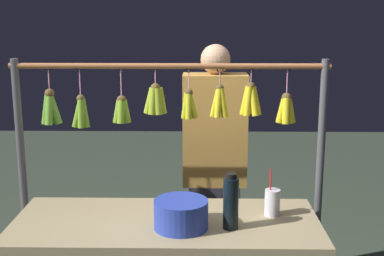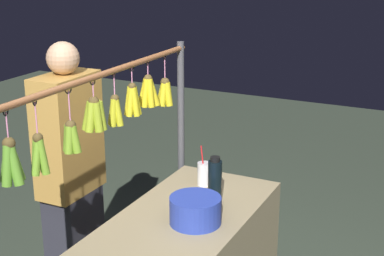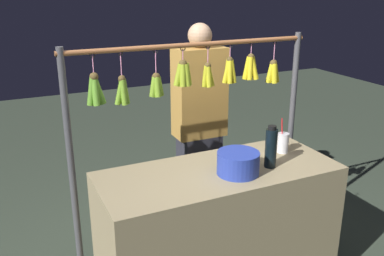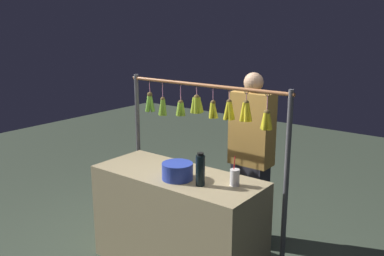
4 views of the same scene
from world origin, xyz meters
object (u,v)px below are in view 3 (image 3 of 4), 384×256
object	(u,v)px
water_bottle	(271,147)
vendor_person	(199,131)
drink_cup	(283,143)
blue_bucket	(238,163)

from	to	relation	value
water_bottle	vendor_person	world-z (taller)	vendor_person
drink_cup	vendor_person	distance (m)	0.81
water_bottle	blue_bucket	xyz separation A→B (m)	(0.24, -0.00, -0.06)
water_bottle	vendor_person	size ratio (longest dim) A/B	0.16
drink_cup	vendor_person	world-z (taller)	vendor_person
blue_bucket	vendor_person	bearing A→B (deg)	-101.40
blue_bucket	vendor_person	xyz separation A→B (m)	(-0.19, -0.93, -0.11)
water_bottle	vendor_person	distance (m)	0.94
vendor_person	blue_bucket	bearing A→B (deg)	78.60
blue_bucket	drink_cup	bearing A→B (deg)	-160.08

